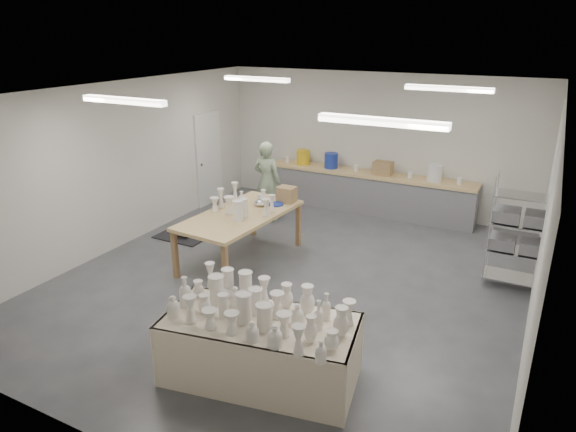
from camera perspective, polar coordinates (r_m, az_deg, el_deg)
The scene contains 9 objects.
room at distance 7.85m, azimuth 0.11°, elevation 6.89°, with size 8.00×8.02×3.00m.
back_counter at distance 11.44m, azimuth 8.85°, elevation 2.77°, with size 4.60×0.60×1.24m.
wire_shelf at distance 8.63m, azimuth 24.36°, elevation -1.65°, with size 0.88×0.48×1.80m.
drying_table at distance 6.07m, azimuth -3.11°, elevation -14.08°, with size 2.35×1.42×1.14m.
work_table at distance 8.89m, azimuth -4.77°, elevation 0.45°, with size 1.33×2.41×1.23m.
rug at distance 10.31m, azimuth -11.59°, elevation -2.18°, with size 1.00×0.70×0.02m, color black.
cat at distance 10.25m, azimuth -11.59°, elevation -1.71°, with size 0.49×0.41×0.18m.
potter at distance 10.76m, azimuth -2.33°, elevation 3.88°, with size 0.62×0.40×1.69m, color #95AC85.
red_stool at distance 11.14m, azimuth -1.61°, elevation 1.64°, with size 0.50×0.50×0.36m.
Camera 1 is at (3.40, -6.71, 3.86)m, focal length 32.00 mm.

